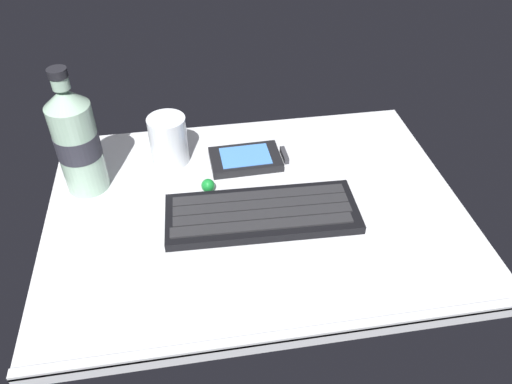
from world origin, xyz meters
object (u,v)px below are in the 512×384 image
keyboard (262,213)px  water_bottle (77,140)px  handheld_device (249,159)px  trackball_mouse (208,185)px  juice_cup (169,142)px

keyboard → water_bottle: 30.28cm
handheld_device → water_bottle: 28.10cm
keyboard → handheld_device: keyboard is taller
water_bottle → trackball_mouse: bearing=-12.8°
water_bottle → trackball_mouse: water_bottle is taller
handheld_device → juice_cup: 13.96cm
keyboard → water_bottle: bearing=156.0°
water_bottle → handheld_device: bearing=4.6°
keyboard → juice_cup: bearing=128.3°
keyboard → juice_cup: size_ratio=3.46×
handheld_device → water_bottle: water_bottle is taller
juice_cup → water_bottle: (-13.44, -4.86, 5.10)cm
keyboard → trackball_mouse: size_ratio=13.35×
trackball_mouse → juice_cup: bearing=121.6°
water_bottle → trackball_mouse: size_ratio=9.45×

